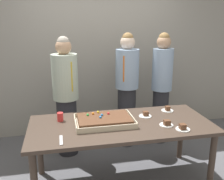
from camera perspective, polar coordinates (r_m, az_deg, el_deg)
interior_back_panel at (r=4.23m, az=-3.08°, el=10.51°), size 8.00×0.12×3.00m
party_table at (r=2.91m, az=2.05°, el=-8.89°), size 2.03×0.90×0.75m
sheet_cake at (r=2.86m, az=-1.73°, el=-6.78°), size 0.65×0.45×0.10m
plated_slice_near_left at (r=2.87m, az=12.11°, el=-7.40°), size 0.15×0.15×0.07m
plated_slice_near_right at (r=2.81m, az=15.51°, el=-8.17°), size 0.15×0.15×0.07m
plated_slice_far_left at (r=3.31m, az=12.28°, el=-4.31°), size 0.15×0.15×0.07m
plated_slice_far_right at (r=3.09m, az=7.47°, el=-5.56°), size 0.15×0.15×0.06m
drink_cup_nearest at (r=2.98m, az=-11.49°, el=-5.90°), size 0.07×0.07×0.10m
cake_server_utensil at (r=2.54m, az=-11.30°, el=-10.94°), size 0.03×0.20×0.01m
person_serving_front at (r=3.93m, az=11.00°, el=0.83°), size 0.30×0.30×1.69m
person_green_shirt_behind at (r=3.54m, az=-10.27°, el=-1.27°), size 0.35×0.35×1.67m
person_striped_tie_right at (r=3.77m, az=3.34°, el=0.30°), size 0.34×0.34×1.70m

